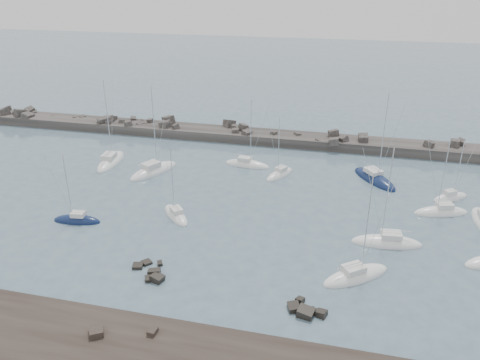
# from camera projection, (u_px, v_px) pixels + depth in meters

# --- Properties ---
(ground) EXTENTS (400.00, 400.00, 0.00)m
(ground) POSITION_uv_depth(u_px,v_px,m) (207.00, 237.00, 59.93)
(ground) COLOR #486171
(ground) RESTS_ON ground
(rock_cluster_near) EXTENTS (4.75, 4.35, 1.34)m
(rock_cluster_near) POSITION_uv_depth(u_px,v_px,m) (151.00, 272.00, 52.54)
(rock_cluster_near) COLOR black
(rock_cluster_near) RESTS_ON ground
(rock_cluster_far) EXTENTS (4.27, 3.39, 1.43)m
(rock_cluster_far) POSITION_uv_depth(u_px,v_px,m) (305.00, 312.00, 46.47)
(rock_cluster_far) COLOR black
(rock_cluster_far) RESTS_ON ground
(breakwater) EXTENTS (115.00, 8.13, 5.11)m
(breakwater) POSITION_uv_depth(u_px,v_px,m) (226.00, 137.00, 95.21)
(breakwater) COLOR #322F2C
(breakwater) RESTS_ON ground
(sailboat_1) EXTENTS (4.09, 10.25, 15.76)m
(sailboat_1) POSITION_uv_depth(u_px,v_px,m) (111.00, 162.00, 83.07)
(sailboat_1) COLOR white
(sailboat_1) RESTS_ON ground
(sailboat_2) EXTENTS (6.75, 2.78, 10.58)m
(sailboat_2) POSITION_uv_depth(u_px,v_px,m) (77.00, 221.00, 63.48)
(sailboat_2) COLOR #101E44
(sailboat_2) RESTS_ON ground
(sailboat_3) EXTENTS (7.04, 10.37, 15.83)m
(sailboat_3) POSITION_uv_depth(u_px,v_px,m) (154.00, 171.00, 79.11)
(sailboat_3) COLOR white
(sailboat_3) RESTS_ON ground
(sailboat_4) EXTENTS (8.25, 3.26, 12.75)m
(sailboat_4) POSITION_uv_depth(u_px,v_px,m) (247.00, 165.00, 81.84)
(sailboat_4) COLOR white
(sailboat_4) RESTS_ON ground
(sailboat_5) EXTENTS (6.09, 6.44, 10.85)m
(sailboat_5) POSITION_uv_depth(u_px,v_px,m) (176.00, 215.00, 64.85)
(sailboat_5) COLOR white
(sailboat_5) RESTS_ON ground
(sailboat_6) EXTENTS (4.93, 7.00, 10.85)m
(sailboat_6) POSITION_uv_depth(u_px,v_px,m) (280.00, 175.00, 77.88)
(sailboat_6) COLOR white
(sailboat_6) RESTS_ON ground
(sailboat_7) EXTENTS (8.34, 7.33, 13.44)m
(sailboat_7) POSITION_uv_depth(u_px,v_px,m) (356.00, 276.00, 51.90)
(sailboat_7) COLOR white
(sailboat_7) RESTS_ON ground
(sailboat_8) EXTENTS (8.35, 9.89, 15.65)m
(sailboat_8) POSITION_uv_depth(u_px,v_px,m) (374.00, 179.00, 76.09)
(sailboat_8) COLOR #101E44
(sailboat_8) RESTS_ON ground
(sailboat_9) EXTENTS (8.01, 4.48, 12.24)m
(sailboat_9) POSITION_uv_depth(u_px,v_px,m) (441.00, 213.00, 65.61)
(sailboat_9) COLOR white
(sailboat_9) RESTS_ON ground
(sailboat_12) EXTENTS (6.10, 4.90, 9.85)m
(sailboat_12) POSITION_uv_depth(u_px,v_px,m) (450.00, 198.00, 69.86)
(sailboat_12) COLOR white
(sailboat_12) RESTS_ON ground
(sailboat_13) EXTENTS (8.93, 3.62, 13.75)m
(sailboat_13) POSITION_uv_depth(u_px,v_px,m) (387.00, 243.00, 58.26)
(sailboat_13) COLOR white
(sailboat_13) RESTS_ON ground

